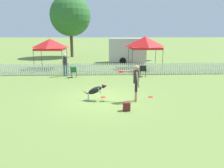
# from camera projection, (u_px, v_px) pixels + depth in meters

# --- Properties ---
(ground_plane) EXTENTS (240.00, 240.00, 0.00)m
(ground_plane) POSITION_uv_depth(u_px,v_px,m) (103.00, 99.00, 10.99)
(ground_plane) COLOR olive
(handler_person) EXTENTS (0.98, 0.75, 1.76)m
(handler_person) POSITION_uv_depth(u_px,v_px,m) (135.00, 79.00, 10.38)
(handler_person) COLOR tan
(handler_person) RESTS_ON ground_plane
(leaping_dog) EXTENTS (1.24, 0.39, 0.86)m
(leaping_dog) POSITION_uv_depth(u_px,v_px,m) (96.00, 90.00, 10.62)
(leaping_dog) COLOR black
(leaping_dog) RESTS_ON ground_plane
(frisbee_near_handler) EXTENTS (0.24, 0.24, 0.02)m
(frisbee_near_handler) POSITION_uv_depth(u_px,v_px,m) (151.00, 97.00, 11.28)
(frisbee_near_handler) COLOR red
(frisbee_near_handler) RESTS_ON ground_plane
(frisbee_near_dog) EXTENTS (0.24, 0.24, 0.02)m
(frisbee_near_dog) POSITION_uv_depth(u_px,v_px,m) (103.00, 97.00, 11.23)
(frisbee_near_dog) COLOR red
(frisbee_near_dog) RESTS_ON ground_plane
(backpack_on_grass) EXTENTS (0.31, 0.22, 0.37)m
(backpack_on_grass) POSITION_uv_depth(u_px,v_px,m) (127.00, 107.00, 9.29)
(backpack_on_grass) COLOR maroon
(backpack_on_grass) RESTS_ON ground_plane
(picket_fence) EXTENTS (23.13, 0.04, 0.91)m
(picket_fence) POSITION_uv_depth(u_px,v_px,m) (103.00, 69.00, 16.98)
(picket_fence) COLOR white
(picket_fence) RESTS_ON ground_plane
(folding_chair_blue_left) EXTENTS (0.45, 0.47, 0.80)m
(folding_chair_blue_left) POSITION_uv_depth(u_px,v_px,m) (74.00, 71.00, 15.99)
(folding_chair_blue_left) COLOR #333338
(folding_chair_blue_left) RESTS_ON ground_plane
(folding_chair_center) EXTENTS (0.58, 0.59, 0.87)m
(folding_chair_center) POSITION_uv_depth(u_px,v_px,m) (143.00, 70.00, 16.28)
(folding_chair_center) COLOR #333338
(folding_chair_center) RESTS_ON ground_plane
(canopy_tent_main) EXTENTS (2.45, 2.45, 2.69)m
(canopy_tent_main) POSITION_uv_depth(u_px,v_px,m) (50.00, 44.00, 19.37)
(canopy_tent_main) COLOR #333338
(canopy_tent_main) RESTS_ON ground_plane
(canopy_tent_secondary) EXTENTS (2.65, 2.65, 2.89)m
(canopy_tent_secondary) POSITION_uv_depth(u_px,v_px,m) (145.00, 43.00, 19.38)
(canopy_tent_secondary) COLOR #333338
(canopy_tent_secondary) RESTS_ON ground_plane
(spectator_standing) EXTENTS (0.39, 0.27, 1.72)m
(spectator_standing) POSITION_uv_depth(u_px,v_px,m) (65.00, 62.00, 16.28)
(spectator_standing) COLOR #334C7A
(spectator_standing) RESTS_ON ground_plane
(equipment_trailer) EXTENTS (4.78, 2.55, 2.60)m
(equipment_trailer) POSITION_uv_depth(u_px,v_px,m) (128.00, 50.00, 23.34)
(equipment_trailer) COLOR #B7B7B7
(equipment_trailer) RESTS_ON ground_plane
(tree_left_grove) EXTENTS (5.20, 5.20, 7.89)m
(tree_left_grove) POSITION_uv_depth(u_px,v_px,m) (70.00, 16.00, 27.92)
(tree_left_grove) COLOR #4C3823
(tree_left_grove) RESTS_ON ground_plane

